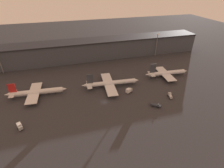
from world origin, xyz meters
TOP-DOWN VIEW (x-y plane):
  - ground at (0.00, 0.00)m, footprint 600.00×600.00m
  - terminal_building at (0.00, 83.54)m, footprint 259.55×23.74m
  - airplane_0 at (-47.90, 21.96)m, footprint 45.52×29.85m
  - airplane_1 at (9.99, 19.37)m, footprint 48.42×36.92m
  - airplane_2 at (63.49, 22.35)m, footprint 41.55×28.69m
  - service_vehicle_0 at (33.34, -14.91)m, footprint 6.84×6.37m
  - service_vehicle_1 at (21.40, 6.69)m, footprint 5.73×4.50m
  - service_vehicle_2 at (49.08, -7.96)m, footprint 3.74×6.22m
  - service_vehicle_3 at (-54.58, -11.72)m, footprint 4.04×5.22m
  - lamp_post_1 at (78.12, 70.61)m, footprint 1.80×1.80m

SIDE VIEW (x-z plane):
  - ground at x=0.00m, z-range 0.00..0.00m
  - service_vehicle_0 at x=33.34m, z-range -0.07..2.65m
  - service_vehicle_2 at x=49.08m, z-range 0.24..3.04m
  - service_vehicle_3 at x=-54.58m, z-range 0.16..3.67m
  - service_vehicle_1 at x=21.40m, z-range 0.16..3.99m
  - airplane_1 at x=9.99m, z-range -3.32..9.83m
  - airplane_0 at x=-47.90m, z-range -2.89..9.53m
  - airplane_2 at x=63.49m, z-range -3.50..10.34m
  - terminal_building at x=0.00m, z-range 0.05..20.82m
  - lamp_post_1 at x=78.12m, z-range 3.45..29.34m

